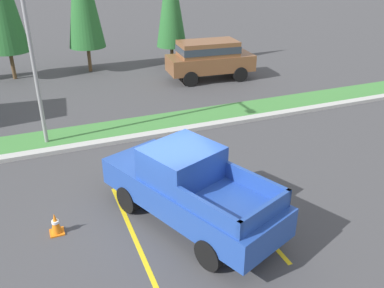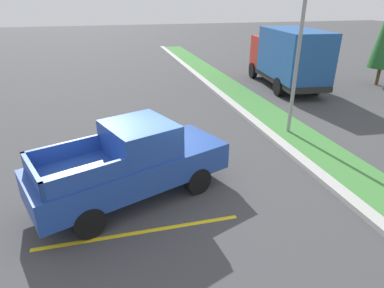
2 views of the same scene
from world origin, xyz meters
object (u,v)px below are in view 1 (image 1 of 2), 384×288
(pickup_truck_main, at_px, (188,188))
(traffic_cone, at_px, (56,224))
(suv_distant, at_px, (209,57))
(street_light, at_px, (30,40))

(pickup_truck_main, bearing_deg, traffic_cone, 166.62)
(pickup_truck_main, xyz_separation_m, suv_distant, (5.77, 11.53, 0.20))
(suv_distant, height_order, traffic_cone, suv_distant)
(street_light, bearing_deg, pickup_truck_main, -63.51)
(traffic_cone, bearing_deg, street_light, 88.03)
(pickup_truck_main, distance_m, traffic_cone, 3.50)
(pickup_truck_main, distance_m, suv_distant, 12.89)
(suv_distant, xyz_separation_m, street_light, (-8.90, -5.24, 2.61))
(pickup_truck_main, height_order, suv_distant, same)
(traffic_cone, bearing_deg, pickup_truck_main, -13.38)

